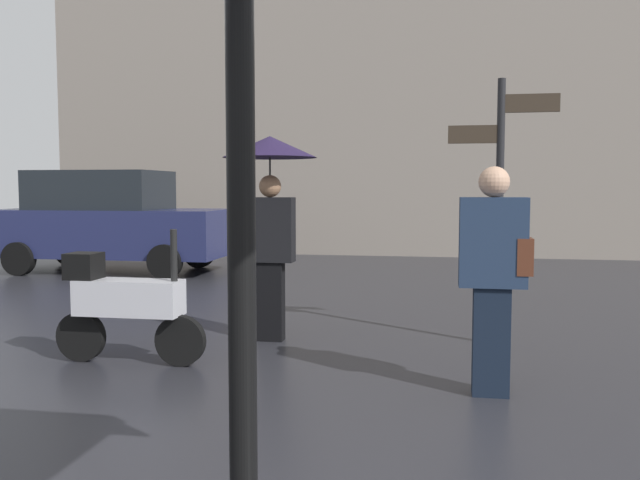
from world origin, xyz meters
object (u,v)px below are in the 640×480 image
Objects in this scene: pedestrian_with_bag at (494,267)px; parked_car_left at (109,221)px; pedestrian_with_umbrella at (270,185)px; street_signpost at (500,184)px; parked_scooter at (124,303)px.

pedestrian_with_bag is 0.40× the size of parked_car_left.
pedestrian_with_bag is (2.15, -1.52, -0.64)m from pedestrian_with_umbrella.
pedestrian_with_umbrella is 0.49× the size of parked_car_left.
parked_car_left is 8.45m from street_signpost.
parked_car_left is (-3.42, 6.26, 0.42)m from parked_scooter.
street_signpost reaches higher than parked_scooter.
pedestrian_with_umbrella is at bearing 42.50° from pedestrian_with_bag.
street_signpost reaches higher than parked_car_left.
pedestrian_with_bag is 1.23× the size of parked_scooter.
pedestrian_with_umbrella is 6.86m from parked_car_left.
pedestrian_with_bag reaches higher than parked_scooter.
parked_car_left reaches higher than pedestrian_with_bag.
parked_car_left reaches higher than parked_scooter.
parked_scooter is at bearing 56.58° from pedestrian_with_umbrella.
street_signpost is at bearing -18.53° from pedestrian_with_bag.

